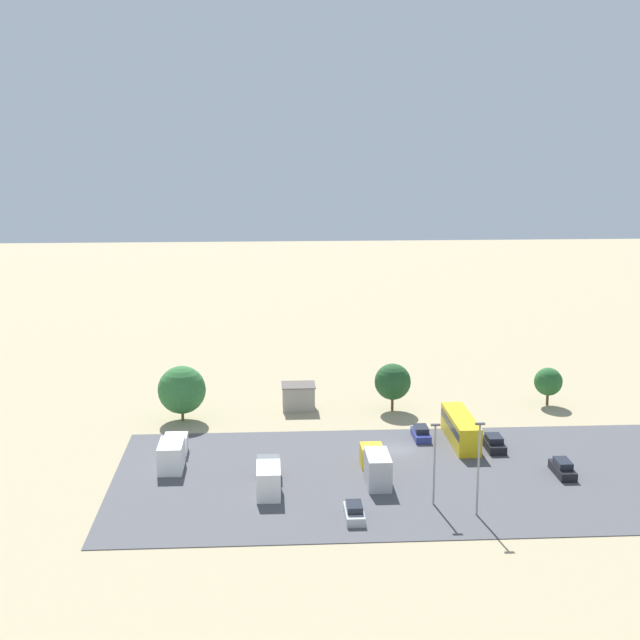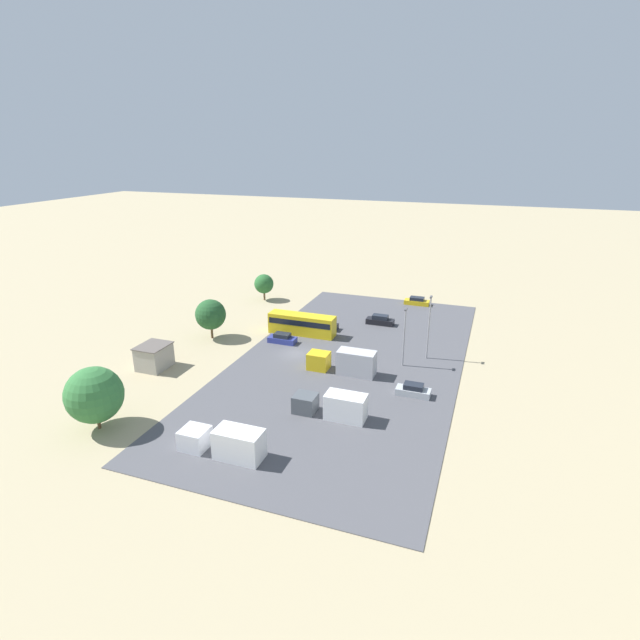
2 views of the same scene
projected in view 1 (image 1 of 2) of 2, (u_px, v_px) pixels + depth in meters
ground_plane at (398, 450)px, 102.02m from camera, size 400.00×400.00×0.00m
parking_lot_surface at (410, 477)px, 94.11m from camera, size 62.54×30.28×0.08m
shed_building at (298, 397)px, 117.02m from camera, size 4.41×3.78×3.31m
bus at (461, 428)px, 104.16m from camera, size 2.63×10.77×3.26m
parked_car_0 at (563, 469)px, 94.43m from camera, size 1.72×4.63×1.63m
parked_car_1 at (354, 512)px, 83.70m from camera, size 1.74×4.15×1.50m
parked_car_2 at (421, 433)px, 105.60m from camera, size 1.84×4.30×1.50m
parked_car_4 at (494, 443)px, 102.03m from camera, size 1.98×4.38×1.63m
parked_truck_0 at (376, 465)px, 93.07m from camera, size 2.39×9.16×3.29m
parked_truck_1 at (173, 452)px, 97.22m from camera, size 2.58×8.70×2.99m
parked_truck_2 at (269, 477)px, 90.38m from camera, size 2.39×8.32×2.94m
tree_near_shed at (548, 382)px, 118.22m from camera, size 3.73×3.73×5.12m
tree_apron_mid at (182, 390)px, 111.74m from camera, size 6.03×6.03×7.05m
tree_apron_far at (393, 382)px, 115.81m from camera, size 4.74×4.74×6.28m
light_pole_lot_centre at (478, 465)px, 83.59m from camera, size 0.90×0.28×9.19m
light_pole_lot_edge at (435, 460)px, 86.14m from camera, size 0.90×0.28×8.24m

